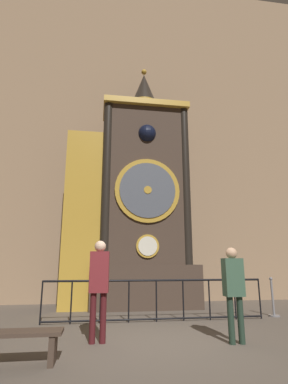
{
  "coord_description": "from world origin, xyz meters",
  "views": [
    {
      "loc": [
        -1.09,
        -5.45,
        1.36
      ],
      "look_at": [
        0.4,
        4.36,
        3.71
      ],
      "focal_mm": 28.0,
      "sensor_mm": 36.0,
      "label": 1
    }
  ],
  "objects_px": {
    "visitor_near": "(99,280)",
    "stanchion_post": "(273,303)",
    "clock_tower": "(132,202)",
    "visitor_bench": "(17,341)",
    "visitor_far": "(233,285)"
  },
  "relations": [
    {
      "from": "clock_tower",
      "to": "stanchion_post",
      "type": "distance_m",
      "value": 5.08
    },
    {
      "from": "visitor_near",
      "to": "visitor_far",
      "type": "relative_size",
      "value": 1.08
    },
    {
      "from": "visitor_far",
      "to": "visitor_bench",
      "type": "bearing_deg",
      "value": -169.49
    },
    {
      "from": "visitor_near",
      "to": "stanchion_post",
      "type": "height_order",
      "value": "visitor_near"
    },
    {
      "from": "visitor_near",
      "to": "visitor_bench",
      "type": "distance_m",
      "value": 1.66
    },
    {
      "from": "visitor_near",
      "to": "stanchion_post",
      "type": "xyz_separation_m",
      "value": [
        4.56,
        2.03,
        -0.74
      ]
    },
    {
      "from": "clock_tower",
      "to": "visitor_bench",
      "type": "relative_size",
      "value": 6.99
    },
    {
      "from": "stanchion_post",
      "to": "visitor_far",
      "type": "bearing_deg",
      "value": -131.89
    },
    {
      "from": "visitor_near",
      "to": "visitor_bench",
      "type": "relative_size",
      "value": 1.45
    },
    {
      "from": "clock_tower",
      "to": "visitor_bench",
      "type": "xyz_separation_m",
      "value": [
        -2.15,
        -5.11,
        -3.04
      ]
    },
    {
      "from": "visitor_near",
      "to": "visitor_far",
      "type": "xyz_separation_m",
      "value": [
        2.38,
        -0.4,
        -0.08
      ]
    },
    {
      "from": "visitor_far",
      "to": "visitor_bench",
      "type": "height_order",
      "value": "visitor_far"
    },
    {
      "from": "stanchion_post",
      "to": "visitor_bench",
      "type": "height_order",
      "value": "stanchion_post"
    },
    {
      "from": "clock_tower",
      "to": "visitor_near",
      "type": "distance_m",
      "value": 4.82
    },
    {
      "from": "clock_tower",
      "to": "visitor_near",
      "type": "bearing_deg",
      "value": -104.31
    }
  ]
}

